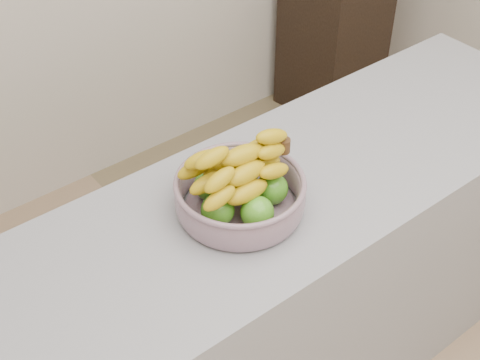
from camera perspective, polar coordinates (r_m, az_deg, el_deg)
name	(u,v)px	position (r m, az deg, el deg)	size (l,w,h in m)	color
counter	(287,289)	(2.15, 4.03, -9.29)	(2.00, 0.60, 0.90)	gray
cabinet	(335,26)	(3.63, 8.14, 12.88)	(0.49, 0.39, 0.89)	black
fruit_bowl	(240,191)	(1.69, -0.01, -0.95)	(0.34, 0.34, 0.20)	#91A1AE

